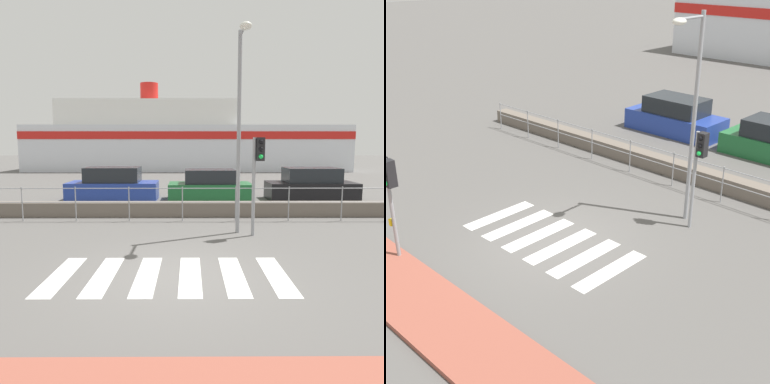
% 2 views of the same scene
% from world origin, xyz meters
% --- Properties ---
extents(ground_plane, '(160.00, 160.00, 0.00)m').
position_xyz_m(ground_plane, '(0.00, 0.00, 0.00)').
color(ground_plane, '#565451').
extents(sidewalk_brick, '(24.00, 1.80, 0.12)m').
position_xyz_m(sidewalk_brick, '(0.00, -4.10, 0.06)').
color(sidewalk_brick, '#934C3D').
rests_on(sidewalk_brick, ground_plane).
extents(crosswalk, '(4.95, 2.40, 0.01)m').
position_xyz_m(crosswalk, '(-0.18, 0.00, 0.00)').
color(crosswalk, silver).
rests_on(crosswalk, ground_plane).
extents(seawall, '(20.99, 0.55, 0.54)m').
position_xyz_m(seawall, '(0.00, 6.44, 0.27)').
color(seawall, '#6B6056').
rests_on(seawall, ground_plane).
extents(harbor_fence, '(18.93, 0.04, 1.23)m').
position_xyz_m(harbor_fence, '(-0.00, 5.57, 0.81)').
color(harbor_fence, gray).
rests_on(harbor_fence, ground_plane).
extents(traffic_light_near, '(0.58, 0.41, 2.80)m').
position_xyz_m(traffic_light_near, '(-2.26, -3.43, 2.19)').
color(traffic_light_near, gray).
rests_on(traffic_light_near, ground_plane).
extents(traffic_light_far, '(0.34, 0.32, 2.91)m').
position_xyz_m(traffic_light_far, '(2.25, 3.40, 2.14)').
color(traffic_light_far, gray).
rests_on(traffic_light_far, ground_plane).
extents(streetlamp, '(0.32, 1.34, 5.99)m').
position_xyz_m(streetlamp, '(1.74, 3.54, 3.74)').
color(streetlamp, gray).
rests_on(streetlamp, ground_plane).
extents(parked_car_blue, '(4.32, 1.86, 1.60)m').
position_xyz_m(parked_car_blue, '(-3.48, 10.69, 0.68)').
color(parked_car_blue, '#233D9E').
rests_on(parked_car_blue, ground_plane).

